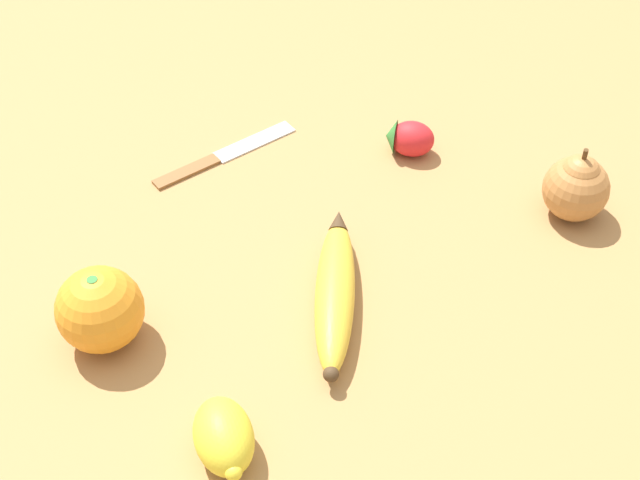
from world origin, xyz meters
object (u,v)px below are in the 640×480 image
at_px(pear, 577,186).
at_px(strawberry, 408,138).
at_px(lemon, 224,437).
at_px(paring_knife, 220,156).
at_px(orange, 100,310).
at_px(banana, 335,291).

height_order(pear, strawberry, pear).
xyz_separation_m(lemon, paring_knife, (-0.20, 0.33, -0.02)).
bearing_deg(lemon, pear, 66.03).
distance_m(orange, paring_knife, 0.28).
relative_size(orange, paring_knife, 0.47).
bearing_deg(strawberry, pear, 159.80).
distance_m(pear, paring_knife, 0.39).
xyz_separation_m(banana, strawberry, (-0.02, 0.25, 0.00)).
distance_m(pear, lemon, 0.46).
bearing_deg(banana, paring_knife, 32.93).
bearing_deg(orange, paring_knife, 97.81).
bearing_deg(pear, strawberry, 173.83).
bearing_deg(lemon, paring_knife, 120.83).
xyz_separation_m(strawberry, lemon, (0.01, -0.44, 0.00)).
relative_size(banana, lemon, 2.30).
xyz_separation_m(orange, paring_knife, (-0.04, 0.28, -0.04)).
relative_size(banana, orange, 2.49).
xyz_separation_m(pear, lemon, (-0.18, -0.42, -0.01)).
distance_m(orange, lemon, 0.17).
relative_size(pear, lemon, 1.01).
distance_m(banana, strawberry, 0.25).
bearing_deg(paring_knife, banana, -6.67).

